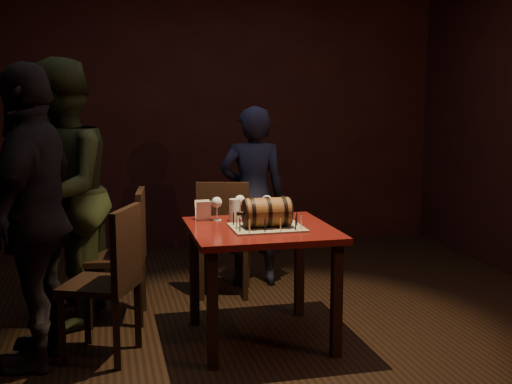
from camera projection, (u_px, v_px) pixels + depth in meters
room_shell at (259, 124)px, 4.12m from camera, size 5.04×5.04×2.80m
pub_table at (261, 244)px, 4.11m from camera, size 0.90×0.90×0.75m
cake_board at (267, 228)px, 4.05m from camera, size 0.45×0.35×0.01m
barrel_cake at (267, 212)px, 4.03m from camera, size 0.34×0.20×0.20m
birthday_candles at (267, 220)px, 4.04m from camera, size 0.40×0.30×0.09m
wine_glass_left at (217, 203)px, 4.28m from camera, size 0.07×0.07×0.16m
wine_glass_mid at (240, 201)px, 4.36m from camera, size 0.07×0.07×0.16m
wine_glass_right at (267, 202)px, 4.35m from camera, size 0.07×0.07×0.16m
pint_of_ale at (234, 211)px, 4.27m from camera, size 0.07×0.07×0.15m
menu_card at (203, 211)px, 4.30m from camera, size 0.10×0.05×0.13m
chair_back at (224, 232)px, 5.00m from camera, size 0.49×0.49×0.93m
chair_left_rear at (127, 248)px, 4.50m from camera, size 0.45×0.45×0.93m
chair_left_front at (112, 274)px, 3.84m from camera, size 0.53×0.53×0.93m
person_back at (253, 197)px, 5.31m from camera, size 0.59×0.44×1.49m
person_left_rear at (59, 194)px, 4.36m from camera, size 0.84×1.00×1.83m
person_left_front at (35, 217)px, 3.71m from camera, size 0.70×1.12×1.77m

